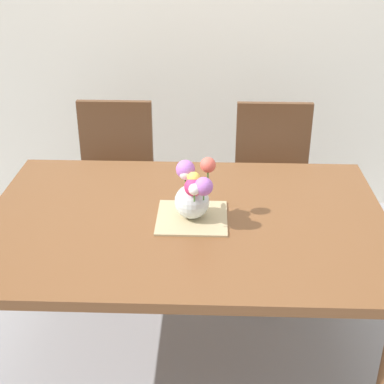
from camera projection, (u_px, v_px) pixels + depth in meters
ground_plane at (187, 355)px, 2.58m from camera, size 12.00×12.00×0.00m
dining_table at (186, 234)px, 2.28m from camera, size 1.63×1.12×0.73m
chair_left at (115, 171)px, 3.16m from camera, size 0.42×0.42×0.90m
chair_right at (273, 173)px, 3.13m from camera, size 0.42×0.42×0.90m
placemat at (192, 218)px, 2.24m from camera, size 0.28×0.28×0.01m
flower_vase at (193, 193)px, 2.17m from camera, size 0.16×0.22×0.25m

